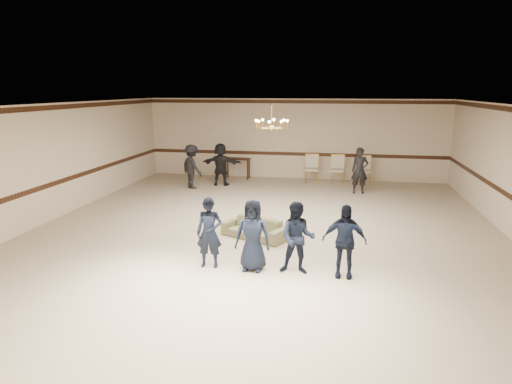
% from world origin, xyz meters
% --- Properties ---
extents(room, '(12.01, 14.01, 3.21)m').
position_xyz_m(room, '(0.00, 0.00, 1.60)').
color(room, tan).
rests_on(room, ground).
extents(chair_rail, '(12.00, 0.02, 0.14)m').
position_xyz_m(chair_rail, '(0.00, 6.99, 1.00)').
color(chair_rail, '#3A1D11').
rests_on(chair_rail, wall_back).
extents(crown_molding, '(12.00, 0.02, 0.14)m').
position_xyz_m(crown_molding, '(0.00, 6.99, 3.08)').
color(crown_molding, '#3A1D11').
rests_on(crown_molding, wall_back).
extents(chandelier, '(0.94, 0.94, 0.89)m').
position_xyz_m(chandelier, '(0.00, 1.00, 2.88)').
color(chandelier, gold).
rests_on(chandelier, ceiling).
extents(boy_a, '(0.55, 0.38, 1.45)m').
position_xyz_m(boy_a, '(-0.73, -2.57, 0.73)').
color(boy_a, black).
rests_on(boy_a, floor).
extents(boy_b, '(0.72, 0.47, 1.45)m').
position_xyz_m(boy_b, '(0.17, -2.57, 0.73)').
color(boy_b, black).
rests_on(boy_b, floor).
extents(boy_c, '(0.71, 0.55, 1.45)m').
position_xyz_m(boy_c, '(1.07, -2.57, 0.73)').
color(boy_c, black).
rests_on(boy_c, floor).
extents(boy_d, '(0.86, 0.37, 1.45)m').
position_xyz_m(boy_d, '(1.97, -2.57, 0.73)').
color(boy_d, black).
rests_on(boy_d, floor).
extents(settee, '(1.76, 1.27, 0.48)m').
position_xyz_m(settee, '(-0.16, -0.62, 0.24)').
color(settee, '#807F55').
rests_on(settee, floor).
extents(adult_left, '(1.19, 1.11, 1.61)m').
position_xyz_m(adult_left, '(-3.45, 4.42, 0.80)').
color(adult_left, black).
rests_on(adult_left, floor).
extents(adult_mid, '(1.50, 0.50, 1.61)m').
position_xyz_m(adult_mid, '(-2.55, 5.12, 0.80)').
color(adult_mid, black).
rests_on(adult_mid, floor).
extents(adult_right, '(0.63, 0.45, 1.61)m').
position_xyz_m(adult_right, '(2.55, 4.72, 0.80)').
color(adult_right, black).
rests_on(adult_right, floor).
extents(banquet_chair_left, '(0.55, 0.55, 1.07)m').
position_xyz_m(banquet_chair_left, '(0.79, 6.26, 0.53)').
color(banquet_chair_left, beige).
rests_on(banquet_chair_left, floor).
extents(banquet_chair_mid, '(0.56, 0.56, 1.07)m').
position_xyz_m(banquet_chair_mid, '(1.79, 6.26, 0.53)').
color(banquet_chair_mid, beige).
rests_on(banquet_chair_mid, floor).
extents(banquet_chair_right, '(0.52, 0.52, 1.07)m').
position_xyz_m(banquet_chair_right, '(2.79, 6.26, 0.53)').
color(banquet_chair_right, beige).
rests_on(banquet_chair_right, floor).
extents(console_table, '(1.05, 0.52, 0.85)m').
position_xyz_m(console_table, '(-2.21, 6.46, 0.43)').
color(console_table, black).
rests_on(console_table, floor).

